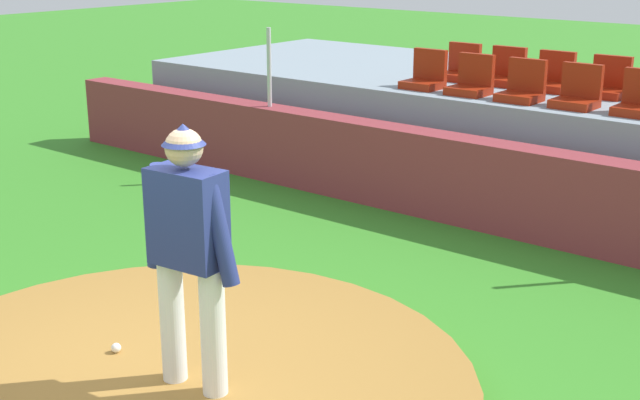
{
  "coord_description": "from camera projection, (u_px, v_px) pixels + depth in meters",
  "views": [
    {
      "loc": [
        4.25,
        -3.5,
        3.23
      ],
      "look_at": [
        0.0,
        1.76,
        1.14
      ],
      "focal_mm": 48.14,
      "sensor_mm": 36.0,
      "label": 1
    }
  ],
  "objects": [
    {
      "name": "brick_barrier",
      "position": [
        501.0,
        188.0,
        9.69
      ],
      "size": [
        14.7,
        0.4,
        1.01
      ],
      "primitive_type": "cube",
      "color": "maroon",
      "rests_on": "ground_plane"
    },
    {
      "name": "stadium_chair_0",
      "position": [
        426.0,
        76.0,
        11.29
      ],
      "size": [
        0.48,
        0.44,
        0.5
      ],
      "rotation": [
        0.0,
        0.0,
        3.14
      ],
      "color": "maroon",
      "rests_on": "bleacher_platform"
    },
    {
      "name": "pitcher",
      "position": [
        188.0,
        240.0,
        5.64
      ],
      "size": [
        0.78,
        0.32,
        1.85
      ],
      "rotation": [
        0.0,
        0.0,
        0.11
      ],
      "color": "silver",
      "rests_on": "pitchers_mound"
    },
    {
      "name": "stadium_chair_3",
      "position": [
        578.0,
        94.0,
        10.02
      ],
      "size": [
        0.48,
        0.44,
        0.5
      ],
      "rotation": [
        0.0,
        0.0,
        3.14
      ],
      "color": "maroon",
      "rests_on": "bleacher_platform"
    },
    {
      "name": "stadium_chair_2",
      "position": [
        523.0,
        88.0,
        10.41
      ],
      "size": [
        0.48,
        0.44,
        0.5
      ],
      "rotation": [
        0.0,
        0.0,
        3.14
      ],
      "color": "maroon",
      "rests_on": "bleacher_platform"
    },
    {
      "name": "bleacher_platform",
      "position": [
        591.0,
        136.0,
        11.54
      ],
      "size": [
        13.2,
        3.95,
        1.31
      ],
      "primitive_type": "cube",
      "color": "#8293A0",
      "rests_on": "ground_plane"
    },
    {
      "name": "stadium_chair_9",
      "position": [
        608.0,
        84.0,
        10.67
      ],
      "size": [
        0.48,
        0.44,
        0.5
      ],
      "rotation": [
        0.0,
        0.0,
        3.14
      ],
      "color": "maroon",
      "rests_on": "bleacher_platform"
    },
    {
      "name": "stadium_chair_7",
      "position": [
        505.0,
        73.0,
        11.55
      ],
      "size": [
        0.48,
        0.44,
        0.5
      ],
      "rotation": [
        0.0,
        0.0,
        3.14
      ],
      "color": "maroon",
      "rests_on": "bleacher_platform"
    },
    {
      "name": "pitchers_mound",
      "position": [
        164.0,
        395.0,
        6.07
      ],
      "size": [
        4.46,
        4.46,
        0.24
      ],
      "primitive_type": "cylinder",
      "color": "olive",
      "rests_on": "ground_plane"
    },
    {
      "name": "stadium_chair_1",
      "position": [
        472.0,
        82.0,
        10.84
      ],
      "size": [
        0.48,
        0.44,
        0.5
      ],
      "rotation": [
        0.0,
        0.0,
        3.14
      ],
      "color": "maroon",
      "rests_on": "bleacher_platform"
    },
    {
      "name": "baseball",
      "position": [
        116.0,
        348.0,
        6.41
      ],
      "size": [
        0.07,
        0.07,
        0.07
      ],
      "primitive_type": "sphere",
      "color": "white",
      "rests_on": "pitchers_mound"
    },
    {
      "name": "fence_post_left",
      "position": [
        269.0,
        67.0,
        11.5
      ],
      "size": [
        0.06,
        0.06,
        1.06
      ],
      "primitive_type": "cylinder",
      "color": "silver",
      "rests_on": "brick_barrier"
    },
    {
      "name": "stadium_chair_8",
      "position": [
        553.0,
        78.0,
        11.1
      ],
      "size": [
        0.48,
        0.44,
        0.5
      ],
      "rotation": [
        0.0,
        0.0,
        3.14
      ],
      "color": "maroon",
      "rests_on": "bleacher_platform"
    },
    {
      "name": "stadium_chair_6",
      "position": [
        461.0,
        68.0,
        11.94
      ],
      "size": [
        0.48,
        0.44,
        0.5
      ],
      "rotation": [
        0.0,
        0.0,
        3.14
      ],
      "color": "maroon",
      "rests_on": "bleacher_platform"
    }
  ]
}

